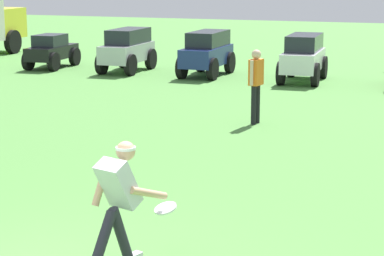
{
  "coord_description": "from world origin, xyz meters",
  "views": [
    {
      "loc": [
        3.84,
        -6.08,
        3.19
      ],
      "look_at": [
        0.13,
        4.0,
        0.9
      ],
      "focal_mm": 70.0,
      "sensor_mm": 36.0,
      "label": 1
    }
  ],
  "objects_px": {
    "frisbee_in_flight": "(165,208)",
    "parked_car_slot_d": "(303,56)",
    "frisbee_thrower": "(118,199)",
    "parked_car_slot_a": "(52,51)",
    "parked_car_slot_b": "(127,49)",
    "teammate_near_sideline": "(256,79)",
    "parked_car_slot_c": "(207,52)"
  },
  "relations": [
    {
      "from": "parked_car_slot_b",
      "to": "parked_car_slot_d",
      "type": "relative_size",
      "value": 0.99
    },
    {
      "from": "frisbee_thrower",
      "to": "parked_car_slot_d",
      "type": "distance_m",
      "value": 14.4
    },
    {
      "from": "frisbee_thrower",
      "to": "parked_car_slot_a",
      "type": "distance_m",
      "value": 17.26
    },
    {
      "from": "frisbee_thrower",
      "to": "frisbee_in_flight",
      "type": "height_order",
      "value": "frisbee_thrower"
    },
    {
      "from": "frisbee_in_flight",
      "to": "parked_car_slot_d",
      "type": "xyz_separation_m",
      "value": [
        -1.38,
        13.9,
        0.14
      ]
    },
    {
      "from": "teammate_near_sideline",
      "to": "frisbee_in_flight",
      "type": "bearing_deg",
      "value": -82.07
    },
    {
      "from": "frisbee_thrower",
      "to": "parked_car_slot_d",
      "type": "xyz_separation_m",
      "value": [
        -1.03,
        14.36,
        -0.07
      ]
    },
    {
      "from": "frisbee_thrower",
      "to": "parked_car_slot_a",
      "type": "bearing_deg",
      "value": 122.98
    },
    {
      "from": "parked_car_slot_a",
      "to": "parked_car_slot_b",
      "type": "distance_m",
      "value": 2.71
    },
    {
      "from": "teammate_near_sideline",
      "to": "parked_car_slot_b",
      "type": "height_order",
      "value": "teammate_near_sideline"
    },
    {
      "from": "frisbee_thrower",
      "to": "parked_car_slot_c",
      "type": "height_order",
      "value": "frisbee_thrower"
    },
    {
      "from": "frisbee_thrower",
      "to": "frisbee_in_flight",
      "type": "bearing_deg",
      "value": 52.47
    },
    {
      "from": "frisbee_thrower",
      "to": "frisbee_in_flight",
      "type": "xyz_separation_m",
      "value": [
        0.36,
        0.46,
        -0.2
      ]
    },
    {
      "from": "parked_car_slot_b",
      "to": "frisbee_thrower",
      "type": "bearing_deg",
      "value": -65.3
    },
    {
      "from": "teammate_near_sideline",
      "to": "parked_car_slot_b",
      "type": "bearing_deg",
      "value": 132.63
    },
    {
      "from": "frisbee_thrower",
      "to": "parked_car_slot_c",
      "type": "distance_m",
      "value": 15.07
    },
    {
      "from": "frisbee_thrower",
      "to": "parked_car_slot_d",
      "type": "relative_size",
      "value": 0.57
    },
    {
      "from": "parked_car_slot_a",
      "to": "parked_car_slot_d",
      "type": "relative_size",
      "value": 0.92
    },
    {
      "from": "frisbee_thrower",
      "to": "parked_car_slot_d",
      "type": "height_order",
      "value": "frisbee_thrower"
    },
    {
      "from": "frisbee_in_flight",
      "to": "parked_car_slot_a",
      "type": "relative_size",
      "value": 0.16
    },
    {
      "from": "frisbee_in_flight",
      "to": "parked_car_slot_a",
      "type": "bearing_deg",
      "value": 124.83
    },
    {
      "from": "frisbee_in_flight",
      "to": "parked_car_slot_c",
      "type": "bearing_deg",
      "value": 107.28
    },
    {
      "from": "frisbee_in_flight",
      "to": "parked_car_slot_c",
      "type": "distance_m",
      "value": 14.73
    },
    {
      "from": "frisbee_in_flight",
      "to": "teammate_near_sideline",
      "type": "xyz_separation_m",
      "value": [
        -1.05,
        7.57,
        0.35
      ]
    },
    {
      "from": "parked_car_slot_c",
      "to": "parked_car_slot_d",
      "type": "distance_m",
      "value": 3.0
    },
    {
      "from": "frisbee_in_flight",
      "to": "parked_car_slot_b",
      "type": "distance_m",
      "value": 15.74
    },
    {
      "from": "frisbee_thrower",
      "to": "teammate_near_sideline",
      "type": "bearing_deg",
      "value": 94.97
    },
    {
      "from": "parked_car_slot_c",
      "to": "parked_car_slot_b",
      "type": "bearing_deg",
      "value": 179.62
    },
    {
      "from": "parked_car_slot_b",
      "to": "parked_car_slot_d",
      "type": "height_order",
      "value": "same"
    },
    {
      "from": "frisbee_in_flight",
      "to": "parked_car_slot_b",
      "type": "relative_size",
      "value": 0.15
    },
    {
      "from": "frisbee_thrower",
      "to": "frisbee_in_flight",
      "type": "relative_size",
      "value": 3.97
    },
    {
      "from": "frisbee_in_flight",
      "to": "teammate_near_sideline",
      "type": "relative_size",
      "value": 0.23
    }
  ]
}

